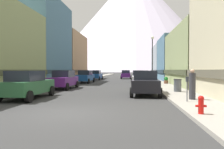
# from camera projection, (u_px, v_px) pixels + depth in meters

# --- Properties ---
(ground_plane) EXTENTS (400.00, 400.00, 0.00)m
(ground_plane) POSITION_uv_depth(u_px,v_px,m) (65.00, 113.00, 8.87)
(ground_plane) COLOR #313131
(sidewalk_left) EXTENTS (2.50, 100.00, 0.15)m
(sidewalk_left) POSITION_uv_depth(u_px,v_px,m) (89.00, 78.00, 44.30)
(sidewalk_left) COLOR gray
(sidewalk_left) RESTS_ON ground
(sidewalk_right) EXTENTS (2.50, 100.00, 0.15)m
(sidewalk_right) POSITION_uv_depth(u_px,v_px,m) (149.00, 78.00, 43.12)
(sidewalk_right) COLOR gray
(sidewalk_right) RESTS_ON ground
(storefront_left_2) EXTENTS (10.02, 10.98, 11.98)m
(storefront_left_2) POSITION_uv_depth(u_px,v_px,m) (30.00, 43.00, 31.26)
(storefront_left_2) COLOR slate
(storefront_left_2) RESTS_ON ground
(storefront_left_3) EXTENTS (9.15, 12.16, 9.20)m
(storefront_left_3) POSITION_uv_depth(u_px,v_px,m) (60.00, 57.00, 43.27)
(storefront_left_3) COLOR tan
(storefront_left_3) RESTS_ON ground
(storefront_right_1) EXTENTS (8.79, 12.31, 6.47)m
(storefront_right_1) POSITION_uv_depth(u_px,v_px,m) (212.00, 58.00, 23.30)
(storefront_right_1) COLOR #8C9966
(storefront_right_1) RESTS_ON ground
(storefront_right_2) EXTENTS (8.72, 9.19, 7.20)m
(storefront_right_2) POSITION_uv_depth(u_px,v_px,m) (186.00, 60.00, 34.54)
(storefront_right_2) COLOR slate
(storefront_right_2) RESTS_ON ground
(storefront_right_3) EXTENTS (6.90, 10.85, 7.02)m
(storefront_right_3) POSITION_uv_depth(u_px,v_px,m) (169.00, 63.00, 44.84)
(storefront_right_3) COLOR #99A5B2
(storefront_right_3) RESTS_ON ground
(car_left_0) EXTENTS (2.07, 4.40, 1.78)m
(car_left_0) POSITION_uv_depth(u_px,v_px,m) (27.00, 85.00, 13.34)
(car_left_0) COLOR #265933
(car_left_0) RESTS_ON ground
(car_left_1) EXTENTS (2.09, 4.41, 1.78)m
(car_left_1) POSITION_uv_depth(u_px,v_px,m) (63.00, 80.00, 20.33)
(car_left_1) COLOR #591E72
(car_left_1) RESTS_ON ground
(car_left_2) EXTENTS (2.19, 4.46, 1.78)m
(car_left_2) POSITION_uv_depth(u_px,v_px,m) (85.00, 76.00, 29.77)
(car_left_2) COLOR #19478C
(car_left_2) RESTS_ON ground
(car_left_3) EXTENTS (2.11, 4.42, 1.78)m
(car_left_3) POSITION_uv_depth(u_px,v_px,m) (96.00, 75.00, 38.75)
(car_left_3) COLOR #19478C
(car_left_3) RESTS_ON ground
(car_right_0) EXTENTS (2.23, 4.48, 1.78)m
(car_right_0) POSITION_uv_depth(u_px,v_px,m) (145.00, 83.00, 15.36)
(car_right_0) COLOR black
(car_right_0) RESTS_ON ground
(car_right_1) EXTENTS (2.07, 4.41, 1.78)m
(car_right_1) POSITION_uv_depth(u_px,v_px,m) (140.00, 78.00, 23.94)
(car_right_1) COLOR silver
(car_right_1) RESTS_ON ground
(car_right_2) EXTENTS (2.21, 4.47, 1.78)m
(car_right_2) POSITION_uv_depth(u_px,v_px,m) (138.00, 76.00, 32.05)
(car_right_2) COLOR black
(car_right_2) RESTS_ON ground
(car_driving_0) EXTENTS (2.06, 4.40, 1.78)m
(car_driving_0) POSITION_uv_depth(u_px,v_px,m) (126.00, 74.00, 43.27)
(car_driving_0) COLOR #591E72
(car_driving_0) RESTS_ON ground
(fire_hydrant_near) EXTENTS (0.40, 0.22, 0.70)m
(fire_hydrant_near) POSITION_uv_depth(u_px,v_px,m) (201.00, 104.00, 7.99)
(fire_hydrant_near) COLOR red
(fire_hydrant_near) RESTS_ON sidewalk_right
(parking_meter_near) EXTENTS (0.14, 0.10, 1.33)m
(parking_meter_near) POSITION_uv_depth(u_px,v_px,m) (187.00, 85.00, 11.14)
(parking_meter_near) COLOR #595960
(parking_meter_near) RESTS_ON sidewalk_right
(trash_bin_right) EXTENTS (0.59, 0.59, 0.98)m
(trash_bin_right) POSITION_uv_depth(u_px,v_px,m) (178.00, 85.00, 16.22)
(trash_bin_right) COLOR #4C5156
(trash_bin_right) RESTS_ON sidewalk_right
(potted_plant_0) EXTENTS (0.51, 0.51, 0.83)m
(potted_plant_0) POSITION_uv_depth(u_px,v_px,m) (166.00, 80.00, 25.74)
(potted_plant_0) COLOR brown
(potted_plant_0) RESTS_ON sidewalk_right
(pedestrian_0) EXTENTS (0.36, 0.36, 1.60)m
(pedestrian_0) POSITION_uv_depth(u_px,v_px,m) (72.00, 76.00, 32.12)
(pedestrian_0) COLOR maroon
(pedestrian_0) RESTS_ON sidewalk_left
(pedestrian_1) EXTENTS (0.36, 0.36, 1.74)m
(pedestrian_1) POSITION_uv_depth(u_px,v_px,m) (192.00, 85.00, 11.94)
(pedestrian_1) COLOR #333338
(pedestrian_1) RESTS_ON sidewalk_right
(pedestrian_2) EXTENTS (0.36, 0.36, 1.56)m
(pedestrian_2) POSITION_uv_depth(u_px,v_px,m) (153.00, 76.00, 33.96)
(pedestrian_2) COLOR maroon
(pedestrian_2) RESTS_ON sidewalk_right
(streetlamp_right) EXTENTS (0.36, 0.36, 5.86)m
(streetlamp_right) POSITION_uv_depth(u_px,v_px,m) (152.00, 53.00, 25.97)
(streetlamp_right) COLOR black
(streetlamp_right) RESTS_ON sidewalk_right
(mountain_backdrop) EXTENTS (214.26, 214.26, 127.68)m
(mountain_backdrop) POSITION_uv_depth(u_px,v_px,m) (134.00, 21.00, 265.70)
(mountain_backdrop) COLOR silver
(mountain_backdrop) RESTS_ON ground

